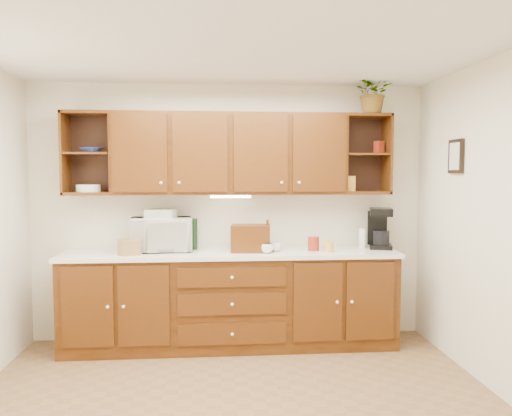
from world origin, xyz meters
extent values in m
plane|color=white|center=(0.00, 0.00, 2.60)|extent=(4.00, 4.00, 0.00)
plane|color=#EDE4C7|center=(0.00, 1.75, 1.30)|extent=(4.00, 0.00, 4.00)
cube|color=#351806|center=(0.00, 1.45, 0.45)|extent=(3.20, 0.60, 0.90)
cube|color=white|center=(0.00, 1.44, 0.92)|extent=(3.24, 0.64, 0.04)
cube|color=#351806|center=(0.00, 1.58, 1.89)|extent=(2.30, 0.33, 0.80)
cube|color=black|center=(-1.38, 1.74, 1.89)|extent=(0.45, 0.02, 0.80)
cube|color=black|center=(1.38, 1.74, 1.89)|extent=(0.45, 0.02, 0.80)
cube|color=#351806|center=(-1.38, 1.58, 1.89)|extent=(0.43, 0.30, 0.02)
cube|color=#351806|center=(1.38, 1.58, 1.89)|extent=(0.43, 0.30, 0.02)
cube|color=#351806|center=(1.38, 1.58, 2.27)|extent=(0.45, 0.33, 0.03)
cube|color=white|center=(0.00, 1.53, 1.47)|extent=(0.40, 0.05, 0.02)
cube|color=black|center=(1.98, 0.90, 1.85)|extent=(0.03, 0.24, 0.30)
cylinder|color=#A27543|center=(-0.95, 1.33, 1.01)|extent=(0.28, 0.28, 0.14)
imported|color=white|center=(-0.68, 1.55, 1.10)|extent=(0.62, 0.45, 0.32)
cube|color=#E2CB6A|center=(-0.68, 1.55, 1.31)|extent=(0.31, 0.25, 0.08)
cylinder|color=black|center=(-0.36, 1.61, 1.10)|extent=(0.08, 0.08, 0.31)
cylinder|color=#A27543|center=(-0.64, 1.64, 0.95)|extent=(0.33, 0.15, 0.32)
cube|color=#351806|center=(0.19, 1.41, 1.07)|extent=(0.40, 0.27, 0.26)
cylinder|color=#351806|center=(0.35, 1.39, 1.10)|extent=(0.03, 0.03, 0.31)
cylinder|color=#351806|center=(0.35, 1.39, 0.95)|extent=(0.13, 0.13, 0.02)
imported|color=white|center=(0.43, 1.42, 0.99)|extent=(0.15, 0.15, 0.09)
imported|color=white|center=(0.29, 1.44, 0.99)|extent=(0.15, 0.15, 0.09)
imported|color=white|center=(0.34, 1.31, 0.99)|extent=(0.15, 0.15, 0.09)
cylinder|color=maroon|center=(0.81, 1.43, 1.01)|extent=(0.12, 0.12, 0.14)
cylinder|color=white|center=(1.35, 1.57, 1.04)|extent=(0.09, 0.09, 0.20)
cylinder|color=gold|center=(0.95, 1.34, 0.99)|extent=(0.10, 0.10, 0.10)
cube|color=black|center=(1.52, 1.53, 0.96)|extent=(0.28, 0.33, 0.04)
cube|color=black|center=(1.52, 1.63, 1.14)|extent=(0.21, 0.11, 0.35)
cube|color=black|center=(1.52, 1.53, 1.31)|extent=(0.28, 0.33, 0.08)
cylinder|color=black|center=(1.52, 1.50, 1.05)|extent=(0.20, 0.20, 0.15)
imported|color=navy|center=(-1.34, 1.57, 1.92)|extent=(0.26, 0.26, 0.05)
cylinder|color=white|center=(-1.38, 1.57, 1.56)|extent=(0.25, 0.25, 0.07)
cube|color=gold|center=(1.21, 1.55, 1.60)|extent=(0.09, 0.07, 0.15)
cube|color=maroon|center=(1.51, 1.58, 1.96)|extent=(0.10, 0.10, 0.12)
imported|color=#999999|center=(1.43, 1.53, 2.50)|extent=(0.39, 0.34, 0.42)
camera|label=1|loc=(-0.15, -3.37, 1.70)|focal=35.00mm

